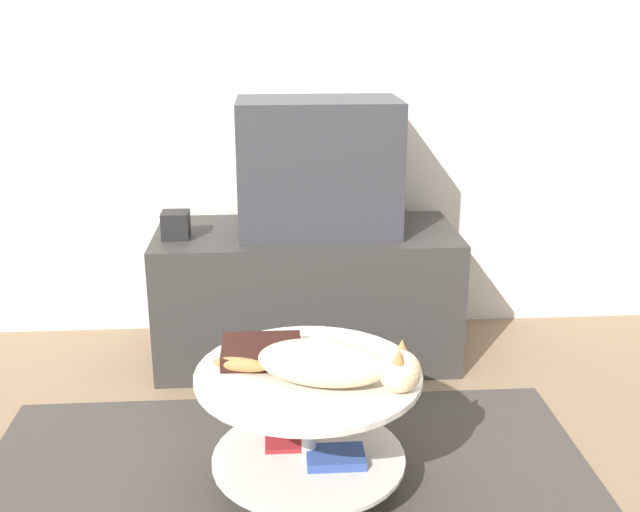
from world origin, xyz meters
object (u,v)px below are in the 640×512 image
object	(u,v)px
tv	(319,167)
speaker	(176,225)
dvd_box	(262,351)
cat	(333,364)

from	to	relation	value
tv	speaker	distance (m)	0.62
dvd_box	cat	distance (m)	0.27
tv	cat	xyz separation A→B (m)	(-0.03, -1.06, -0.35)
tv	dvd_box	xyz separation A→B (m)	(-0.23, -0.88, -0.39)
tv	dvd_box	distance (m)	0.99
dvd_box	cat	world-z (taller)	cat
speaker	cat	xyz separation A→B (m)	(0.55, -1.00, -0.14)
speaker	cat	size ratio (longest dim) A/B	0.18
speaker	dvd_box	bearing A→B (deg)	-67.28
tv	speaker	world-z (taller)	tv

